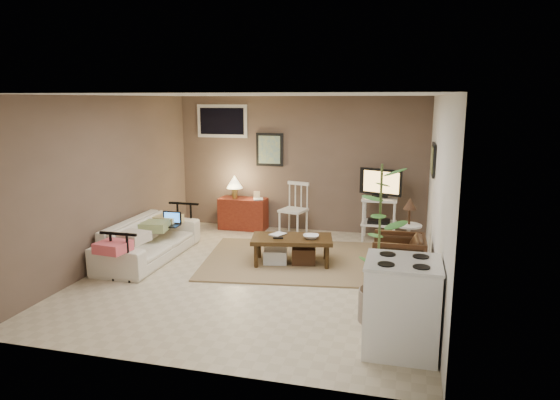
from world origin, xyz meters
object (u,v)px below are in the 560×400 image
(stove, at_px, (401,306))
(tv_stand, at_px, (380,203))
(armchair, at_px, (398,256))
(red_console, at_px, (242,211))
(potted_plant, at_px, (379,238))
(spindle_chair, at_px, (294,210))
(side_table, at_px, (409,223))
(coffee_table, at_px, (291,248))
(sofa, at_px, (149,233))

(stove, bearing_deg, tv_stand, 96.47)
(armchair, bearing_deg, red_console, -127.09)
(stove, bearing_deg, potted_plant, 113.70)
(tv_stand, bearing_deg, red_console, 177.01)
(red_console, distance_m, armchair, 3.49)
(red_console, relative_size, spindle_chair, 1.09)
(spindle_chair, height_order, armchair, spindle_chair)
(tv_stand, bearing_deg, stove, -83.53)
(spindle_chair, bearing_deg, red_console, 173.53)
(side_table, relative_size, armchair, 1.44)
(red_console, bearing_deg, spindle_chair, -6.47)
(potted_plant, bearing_deg, coffee_table, 129.54)
(side_table, bearing_deg, sofa, -169.38)
(spindle_chair, relative_size, armchair, 1.34)
(coffee_table, height_order, tv_stand, tv_stand)
(red_console, height_order, armchair, red_console)
(coffee_table, relative_size, tv_stand, 1.02)
(sofa, distance_m, red_console, 2.15)
(tv_stand, distance_m, side_table, 1.26)
(tv_stand, bearing_deg, potted_plant, -86.95)
(spindle_chair, height_order, side_table, side_table)
(coffee_table, bearing_deg, stove, -54.23)
(red_console, distance_m, side_table, 3.23)
(tv_stand, height_order, side_table, tv_stand)
(armchair, xyz_separation_m, potted_plant, (-0.19, -1.29, 0.58))
(tv_stand, relative_size, side_table, 1.25)
(red_console, relative_size, armchair, 1.46)
(armchair, bearing_deg, stove, 0.84)
(red_console, relative_size, tv_stand, 0.82)
(armchair, height_order, stove, stove)
(coffee_table, bearing_deg, armchair, -11.24)
(sofa, height_order, armchair, sofa)
(stove, bearing_deg, armchair, 92.12)
(coffee_table, xyz_separation_m, spindle_chair, (-0.34, 1.63, 0.19))
(side_table, bearing_deg, potted_plant, -98.73)
(side_table, bearing_deg, red_console, 156.29)
(armchair, distance_m, potted_plant, 1.43)
(coffee_table, height_order, stove, stove)
(tv_stand, bearing_deg, sofa, -150.16)
(spindle_chair, xyz_separation_m, tv_stand, (1.48, -0.02, 0.22))
(red_console, xyz_separation_m, spindle_chair, (0.99, -0.11, 0.09))
(potted_plant, bearing_deg, red_console, 128.40)
(side_table, bearing_deg, spindle_chair, 148.87)
(sofa, relative_size, spindle_chair, 2.17)
(sofa, xyz_separation_m, stove, (3.69, -1.92, 0.06))
(side_table, distance_m, stove, 2.63)
(coffee_table, relative_size, spindle_chair, 1.35)
(red_console, height_order, tv_stand, tv_stand)
(coffee_table, height_order, side_table, side_table)
(spindle_chair, xyz_separation_m, armchair, (1.84, -1.93, -0.09))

